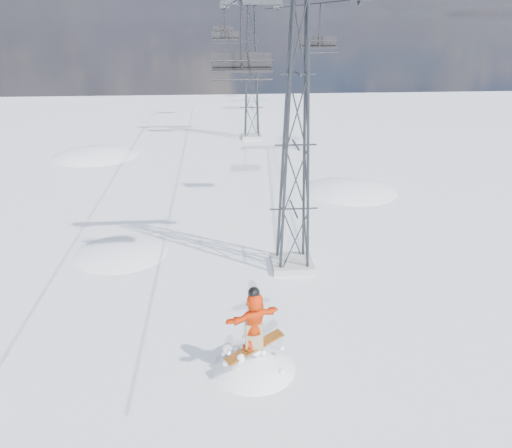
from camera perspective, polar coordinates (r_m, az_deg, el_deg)
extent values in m
plane|color=white|center=(15.62, 5.56, -18.71)|extent=(120.00, 120.00, 0.00)
sphere|color=white|center=(28.39, -13.51, -17.23)|extent=(16.00, 16.00, 16.00)
sphere|color=white|center=(36.49, 9.60, -10.45)|extent=(20.00, 20.00, 20.00)
sphere|color=white|center=(45.62, -16.29, -5.20)|extent=(22.00, 22.00, 22.00)
cube|color=#999999|center=(22.20, 4.14, -4.53)|extent=(1.80, 1.80, 0.30)
cube|color=#999999|center=(45.74, -0.49, 9.96)|extent=(1.80, 1.80, 0.30)
cube|color=#2C3034|center=(44.60, -0.54, 24.01)|extent=(5.00, 0.35, 0.35)
cube|color=#2C3034|center=(44.49, -3.63, 23.71)|extent=(0.80, 0.25, 0.50)
cube|color=#2C3034|center=(44.80, 2.53, 23.73)|extent=(0.80, 0.25, 0.50)
cylinder|color=black|center=(31.00, -3.05, 23.76)|extent=(0.06, 51.00, 0.06)
cylinder|color=black|center=(31.44, 5.74, 23.67)|extent=(0.06, 51.00, 0.06)
sphere|color=white|center=(17.59, -0.22, -20.54)|extent=(4.40, 4.40, 4.40)
cube|color=orange|center=(15.58, -0.15, -13.88)|extent=(1.88, 1.13, 0.50)
imported|color=#FF450B|center=(15.03, -0.16, -10.95)|extent=(1.82, 1.18, 1.88)
cube|color=#908059|center=(15.32, -0.16, -12.53)|extent=(0.64, 0.57, 0.86)
sphere|color=black|center=(14.54, -0.16, -7.94)|extent=(0.35, 0.35, 0.35)
cylinder|color=black|center=(18.20, -1.66, 20.76)|extent=(0.09, 0.09, 2.35)
cube|color=black|center=(18.28, -1.62, 17.08)|extent=(2.13, 0.48, 0.09)
cube|color=black|center=(18.48, -1.67, 18.14)|extent=(2.13, 0.06, 0.59)
cylinder|color=black|center=(18.04, -1.56, 16.16)|extent=(2.13, 0.06, 0.06)
cylinder|color=black|center=(17.93, -1.57, 18.17)|extent=(2.13, 0.05, 0.05)
cylinder|color=black|center=(27.30, 7.27, 21.56)|extent=(0.08, 0.08, 2.09)
cube|color=black|center=(27.34, 7.16, 19.37)|extent=(1.90, 0.43, 0.08)
cube|color=black|center=(27.53, 7.10, 19.99)|extent=(1.90, 0.06, 0.52)
cylinder|color=black|center=(27.12, 7.23, 18.84)|extent=(1.90, 0.06, 0.06)
cylinder|color=black|center=(27.04, 7.32, 20.03)|extent=(1.90, 0.05, 0.05)
cylinder|color=black|center=(43.98, -3.56, 21.88)|extent=(0.09, 0.09, 2.43)
cube|color=black|center=(44.02, -3.52, 20.30)|extent=(2.21, 0.50, 0.09)
cube|color=black|center=(44.25, -3.54, 20.75)|extent=(2.21, 0.07, 0.61)
cylinder|color=black|center=(43.75, -3.50, 19.93)|extent=(2.21, 0.07, 0.07)
cylinder|color=black|center=(43.67, -3.52, 20.79)|extent=(2.21, 0.06, 0.06)
cylinder|color=black|center=(53.49, -3.81, 22.19)|extent=(0.08, 0.08, 2.15)
cube|color=black|center=(53.51, -3.78, 21.04)|extent=(1.95, 0.44, 0.08)
cube|color=black|center=(53.72, -3.79, 21.36)|extent=(1.95, 0.06, 0.54)
cylinder|color=black|center=(53.27, -3.76, 20.77)|extent=(1.95, 0.06, 0.06)
cylinder|color=black|center=(53.21, -3.78, 21.40)|extent=(1.95, 0.05, 0.05)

